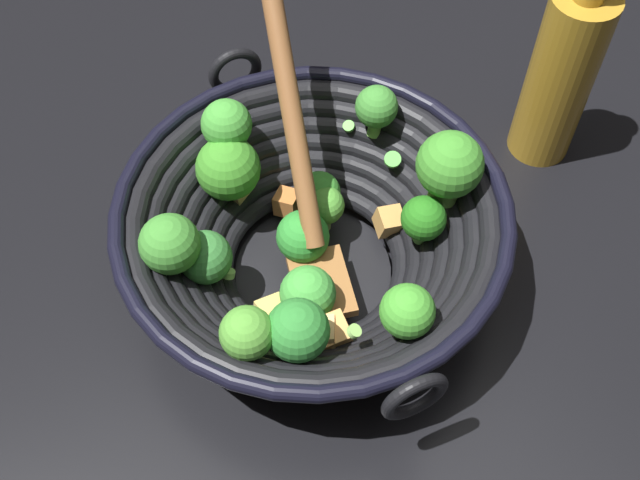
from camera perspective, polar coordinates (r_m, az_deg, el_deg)
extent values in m
plane|color=black|center=(0.75, -0.50, -2.59)|extent=(4.00, 4.00, 0.00)
cylinder|color=black|center=(0.74, -0.50, -2.39)|extent=(0.15, 0.15, 0.01)
torus|color=black|center=(0.73, -0.51, -1.70)|extent=(0.19, 0.19, 0.02)
torus|color=black|center=(0.72, -0.52, -1.20)|extent=(0.21, 0.21, 0.02)
torus|color=black|center=(0.71, -0.52, -0.69)|extent=(0.24, 0.24, 0.02)
torus|color=black|center=(0.70, -0.53, -0.17)|extent=(0.26, 0.26, 0.02)
torus|color=black|center=(0.69, -0.54, 0.38)|extent=(0.28, 0.28, 0.02)
torus|color=black|center=(0.68, -0.55, 0.93)|extent=(0.31, 0.31, 0.02)
torus|color=black|center=(0.67, -0.55, 1.50)|extent=(0.33, 0.33, 0.02)
torus|color=black|center=(0.66, -0.56, 2.09)|extent=(0.34, 0.34, 0.01)
torus|color=black|center=(0.58, 6.89, -11.23)|extent=(0.05, 0.03, 0.05)
torus|color=black|center=(0.78, -6.17, 12.03)|extent=(0.05, 0.03, 0.05)
cylinder|color=#679347|center=(0.73, -1.22, -0.92)|extent=(0.02, 0.02, 0.01)
sphere|color=#2C852E|center=(0.71, -1.26, 0.26)|extent=(0.05, 0.05, 0.05)
cylinder|color=#5A973E|center=(0.71, 7.30, 0.37)|extent=(0.02, 0.02, 0.02)
sphere|color=#246E19|center=(0.69, 7.52, 1.57)|extent=(0.04, 0.04, 0.04)
cylinder|color=#5A9E3E|center=(0.71, -8.05, -2.48)|extent=(0.03, 0.03, 0.02)
sphere|color=#347733|center=(0.68, -8.32, -1.25)|extent=(0.05, 0.05, 0.05)
cylinder|color=#7CC253|center=(0.75, 4.00, 8.21)|extent=(0.02, 0.01, 0.02)
sphere|color=#3B8331|center=(0.73, 4.13, 9.62)|extent=(0.04, 0.04, 0.04)
cylinder|color=#6DA342|center=(0.68, -10.48, -1.60)|extent=(0.02, 0.02, 0.01)
sphere|color=#3D8830|center=(0.66, -10.84, -0.28)|extent=(0.05, 0.05, 0.05)
cylinder|color=#7EAD4D|center=(0.76, -0.06, 2.19)|extent=(0.02, 0.02, 0.02)
sphere|color=#36862C|center=(0.74, -0.06, 3.47)|extent=(0.04, 0.04, 0.04)
cylinder|color=#629E4A|center=(0.74, -6.57, 6.79)|extent=(0.03, 0.03, 0.02)
sphere|color=green|center=(0.72, -6.80, 8.32)|extent=(0.05, 0.05, 0.05)
cylinder|color=#5B9F45|center=(0.63, 6.13, -6.33)|extent=(0.03, 0.03, 0.02)
sphere|color=green|center=(0.61, 6.36, -5.16)|extent=(0.04, 0.04, 0.04)
cylinder|color=#6BB53B|center=(0.62, -5.14, -7.86)|extent=(0.02, 0.02, 0.02)
sphere|color=#509934|center=(0.60, -5.33, -6.74)|extent=(0.04, 0.04, 0.04)
cylinder|color=#6BA04E|center=(0.75, -6.44, 3.63)|extent=(0.02, 0.02, 0.02)
sphere|color=#3A8726|center=(0.72, -6.68, 5.18)|extent=(0.06, 0.06, 0.06)
cylinder|color=#75A341|center=(0.63, -1.58, -7.72)|extent=(0.03, 0.03, 0.02)
sphere|color=#2C7D30|center=(0.61, -1.64, -6.56)|extent=(0.05, 0.05, 0.05)
cylinder|color=#7CA04D|center=(0.75, 0.37, 1.38)|extent=(0.01, 0.01, 0.02)
sphere|color=#4D9934|center=(0.73, 0.38, 2.54)|extent=(0.04, 0.04, 0.04)
cylinder|color=#67A340|center=(0.70, 9.01, 3.60)|extent=(0.03, 0.03, 0.03)
sphere|color=#3D8B2B|center=(0.68, 9.40, 5.42)|extent=(0.06, 0.06, 0.06)
cylinder|color=#8AB054|center=(0.69, -0.86, -5.00)|extent=(0.02, 0.02, 0.01)
sphere|color=green|center=(0.67, -0.89, -3.90)|extent=(0.05, 0.05, 0.05)
cube|color=#E9B36E|center=(0.65, 0.06, -6.90)|extent=(0.03, 0.04, 0.03)
cube|color=#E2AC66|center=(0.74, -6.36, 3.97)|extent=(0.03, 0.03, 0.03)
cube|color=#D2954B|center=(0.74, 5.04, 1.35)|extent=(0.03, 0.04, 0.03)
cube|color=#D9BC5F|center=(0.68, -3.43, -5.48)|extent=(0.04, 0.03, 0.03)
cube|color=#BD6D33|center=(0.76, -2.40, 2.74)|extent=(0.03, 0.03, 0.03)
cube|color=#DC9649|center=(0.66, 0.83, -6.84)|extent=(0.04, 0.04, 0.03)
cylinder|color=#56B247|center=(0.74, 5.08, 5.97)|extent=(0.02, 0.02, 0.01)
cylinder|color=#56B247|center=(0.66, -4.40, -6.50)|extent=(0.01, 0.01, 0.01)
cylinder|color=#99D166|center=(0.61, 2.49, -6.62)|extent=(0.02, 0.02, 0.01)
cylinder|color=#99D166|center=(0.70, -6.66, -2.44)|extent=(0.02, 0.02, 0.01)
cylinder|color=#6BC651|center=(0.75, 2.10, 8.24)|extent=(0.01, 0.01, 0.01)
cylinder|color=#6BC651|center=(0.74, -0.21, 0.66)|extent=(0.02, 0.02, 0.01)
cube|color=brown|center=(0.70, 0.10, -3.25)|extent=(0.08, 0.09, 0.01)
cylinder|color=brown|center=(0.68, -2.48, 11.57)|extent=(0.14, 0.20, 0.21)
cylinder|color=#AD7F23|center=(0.81, 16.99, 11.13)|extent=(0.06, 0.06, 0.19)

